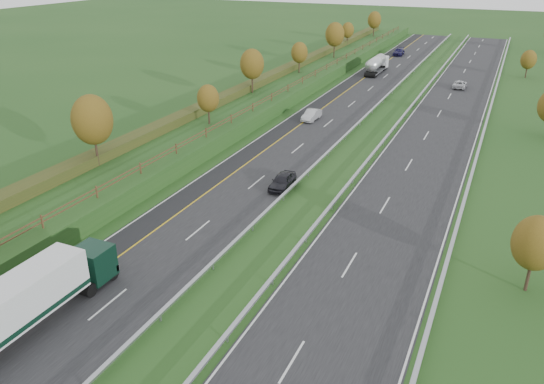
{
  "coord_description": "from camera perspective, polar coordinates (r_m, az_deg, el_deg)",
  "views": [
    {
      "loc": [
        24.43,
        -12.29,
        22.51
      ],
      "look_at": [
        5.83,
        28.92,
        2.2
      ],
      "focal_mm": 35.0,
      "sensor_mm": 36.0,
      "label": 1
    }
  ],
  "objects": [
    {
      "name": "ground",
      "position": [
        72.83,
        10.1,
        5.8
      ],
      "size": [
        400.0,
        400.0,
        0.0
      ],
      "primitive_type": "plane",
      "color": "#204719",
      "rests_on": "ground"
    },
    {
      "name": "near_carriageway",
      "position": [
        79.55,
        5.44,
        7.66
      ],
      "size": [
        10.5,
        200.0,
        0.04
      ],
      "primitive_type": "cube",
      "color": "black",
      "rests_on": "ground"
    },
    {
      "name": "car_silver_mid",
      "position": [
        79.51,
        4.28,
        8.28
      ],
      "size": [
        1.74,
        4.7,
        1.53
      ],
      "primitive_type": "imported",
      "rotation": [
        0.0,
        0.0,
        -0.03
      ],
      "color": "#A9AAAE",
      "rests_on": "near_carriageway"
    },
    {
      "name": "car_dark_near",
      "position": [
        55.53,
        1.13,
        1.2
      ],
      "size": [
        2.05,
        4.71,
        1.58
      ],
      "primitive_type": "imported",
      "rotation": [
        0.0,
        0.0,
        0.04
      ],
      "color": "black",
      "rests_on": "near_carriageway"
    },
    {
      "name": "road_tanker",
      "position": [
        114.56,
        11.22,
        13.36
      ],
      "size": [
        2.4,
        11.22,
        3.46
      ],
      "color": "silver",
      "rests_on": "near_carriageway"
    },
    {
      "name": "embankment_left",
      "position": [
        84.2,
        -3.02,
        9.35
      ],
      "size": [
        12.0,
        200.0,
        2.0
      ],
      "primitive_type": "cube",
      "color": "#204719",
      "rests_on": "ground"
    },
    {
      "name": "car_small_far",
      "position": [
        137.11,
        13.48,
        14.46
      ],
      "size": [
        2.53,
        5.66,
        1.61
      ],
      "primitive_type": "imported",
      "rotation": [
        0.0,
        0.0,
        0.05
      ],
      "color": "#151239",
      "rests_on": "near_carriageway"
    },
    {
      "name": "car_oncoming",
      "position": [
        105.18,
        19.55,
        10.87
      ],
      "size": [
        2.33,
        4.93,
        1.36
      ],
      "primitive_type": "imported",
      "rotation": [
        0.0,
        0.0,
        3.16
      ],
      "color": "silver",
      "rests_on": "far_carriageway"
    },
    {
      "name": "fence_left",
      "position": [
        81.5,
        -0.31,
        10.14
      ],
      "size": [
        0.12,
        189.06,
        1.2
      ],
      "color": "#422B19",
      "rests_on": "embankment_left"
    },
    {
      "name": "hard_shoulder",
      "position": [
        80.78,
        2.91,
        7.99
      ],
      "size": [
        3.0,
        200.0,
        0.04
      ],
      "primitive_type": "cube",
      "color": "black",
      "rests_on": "ground"
    },
    {
      "name": "box_lorry",
      "position": [
        37.37,
        -26.15,
        -11.34
      ],
      "size": [
        2.58,
        16.28,
        4.06
      ],
      "color": "black",
      "rests_on": "near_carriageway"
    },
    {
      "name": "far_carriageway",
      "position": [
        76.12,
        17.3,
        5.89
      ],
      "size": [
        10.5,
        200.0,
        0.04
      ],
      "primitive_type": "cube",
      "color": "black",
      "rests_on": "ground"
    },
    {
      "name": "lane_markings",
      "position": [
        77.7,
        9.9,
        7.02
      ],
      "size": [
        26.75,
        200.0,
        0.01
      ],
      "color": "silver",
      "rests_on": "near_carriageway"
    },
    {
      "name": "median_barrier_near",
      "position": [
        77.82,
        9.46,
        7.52
      ],
      "size": [
        0.32,
        200.0,
        0.71
      ],
      "color": "#989AA0",
      "rests_on": "ground"
    },
    {
      "name": "trees_left",
      "position": [
        79.9,
        -3.99,
        12.48
      ],
      "size": [
        6.64,
        164.3,
        7.66
      ],
      "color": "#2D2116",
      "rests_on": "embankment_left"
    },
    {
      "name": "median_barrier_far",
      "position": [
        76.75,
        13.14,
        6.97
      ],
      "size": [
        0.32,
        200.0,
        0.71
      ],
      "color": "#989AA0",
      "rests_on": "ground"
    },
    {
      "name": "outer_barrier_far",
      "position": [
        75.56,
        21.7,
        5.61
      ],
      "size": [
        0.32,
        200.0,
        0.71
      ],
      "color": "#989AA0",
      "rests_on": "ground"
    },
    {
      "name": "hedge_left",
      "position": [
        84.73,
        -4.26,
        10.5
      ],
      "size": [
        2.2,
        180.0,
        1.1
      ],
      "primitive_type": "cube",
      "color": "#303C18",
      "rests_on": "embankment_left"
    }
  ]
}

